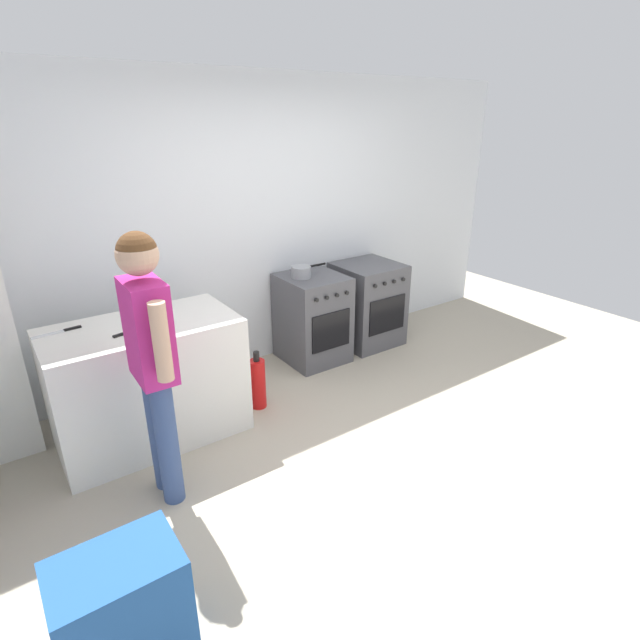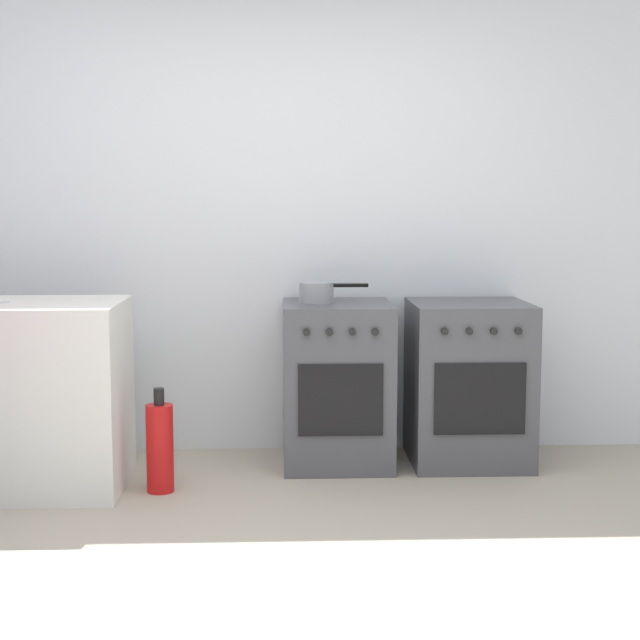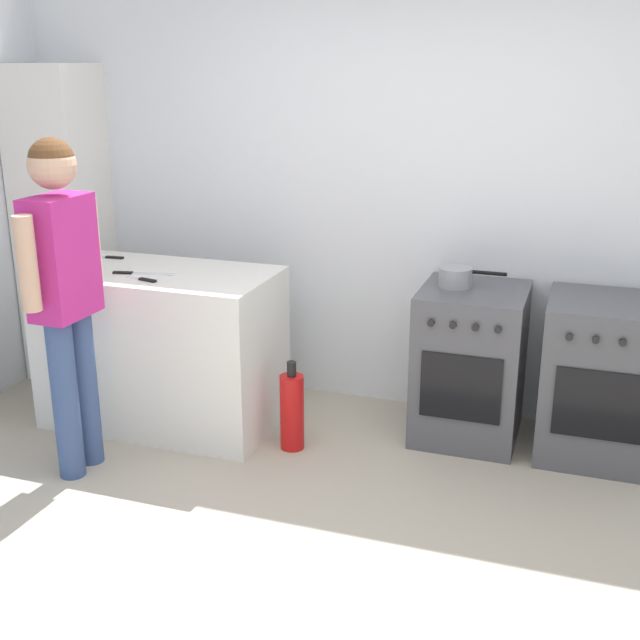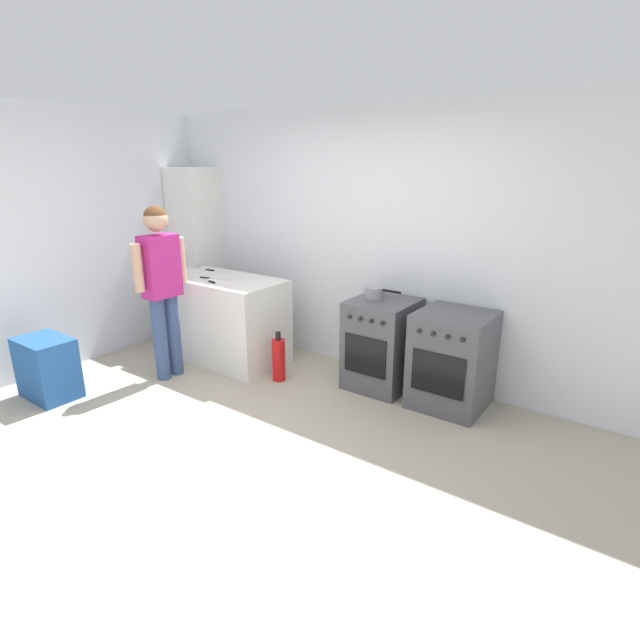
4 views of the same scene
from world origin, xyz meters
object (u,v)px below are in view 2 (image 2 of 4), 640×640
object	(u,v)px
fire_extinguisher	(160,447)
oven_right	(468,382)
oven_left	(337,383)
pot	(317,292)

from	to	relation	value
fire_extinguisher	oven_right	bearing A→B (deg)	17.01
oven_left	fire_extinguisher	size ratio (longest dim) A/B	1.70
oven_left	pot	world-z (taller)	pot
oven_right	fire_extinguisher	world-z (taller)	oven_right
oven_left	oven_right	xyz separation A→B (m)	(0.69, 0.00, 0.00)
oven_right	fire_extinguisher	size ratio (longest dim) A/B	1.70
oven_left	fire_extinguisher	distance (m)	1.01
pot	fire_extinguisher	size ratio (longest dim) A/B	0.72
oven_left	oven_right	distance (m)	0.69
pot	oven_left	bearing A→B (deg)	-11.55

